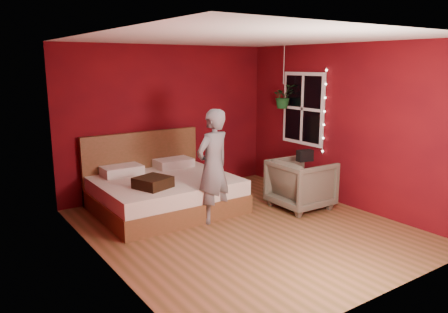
# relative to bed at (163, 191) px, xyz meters

# --- Properties ---
(floor) EXTENTS (4.50, 4.50, 0.00)m
(floor) POSITION_rel_bed_xyz_m (0.57, -1.41, -0.30)
(floor) COLOR brown
(floor) RESTS_ON ground
(room_walls) EXTENTS (4.04, 4.54, 2.62)m
(room_walls) POSITION_rel_bed_xyz_m (0.57, -1.41, 1.38)
(room_walls) COLOR maroon
(room_walls) RESTS_ON ground
(window) EXTENTS (0.05, 0.97, 1.27)m
(window) POSITION_rel_bed_xyz_m (2.53, -0.51, 1.20)
(window) COLOR white
(window) RESTS_ON room_walls
(fairy_lights) EXTENTS (0.04, 0.04, 1.45)m
(fairy_lights) POSITION_rel_bed_xyz_m (2.51, -1.04, 1.20)
(fairy_lights) COLOR silver
(fairy_lights) RESTS_ON room_walls
(bed) EXTENTS (2.09, 1.77, 1.15)m
(bed) POSITION_rel_bed_xyz_m (0.00, 0.00, 0.00)
(bed) COLOR brown
(bed) RESTS_ON ground
(person) EXTENTS (0.68, 0.53, 1.66)m
(person) POSITION_rel_bed_xyz_m (0.36, -0.93, 0.53)
(person) COLOR slate
(person) RESTS_ON ground
(armchair) EXTENTS (0.89, 0.87, 0.79)m
(armchair) POSITION_rel_bed_xyz_m (1.85, -1.22, 0.10)
(armchair) COLOR #565143
(armchair) RESTS_ON ground
(handbag) EXTENTS (0.27, 0.17, 0.18)m
(handbag) POSITION_rel_bed_xyz_m (1.80, -1.32, 0.58)
(handbag) COLOR black
(handbag) RESTS_ON armchair
(throw_pillow) EXTENTS (0.56, 0.56, 0.16)m
(throw_pillow) POSITION_rel_bed_xyz_m (-0.39, -0.47, 0.30)
(throw_pillow) COLOR black
(throw_pillow) RESTS_ON bed
(hanging_plant) EXTENTS (0.43, 0.38, 1.11)m
(hanging_plant) POSITION_rel_bed_xyz_m (2.37, -0.16, 1.40)
(hanging_plant) COLOR silver
(hanging_plant) RESTS_ON room_walls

